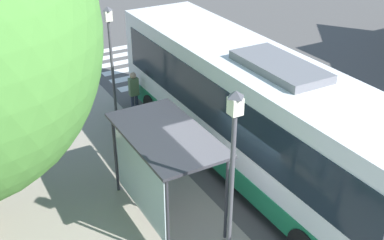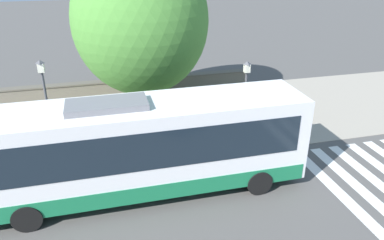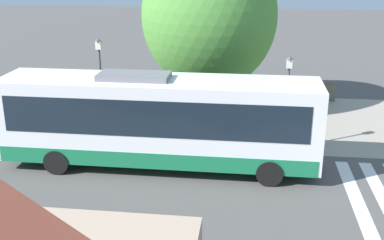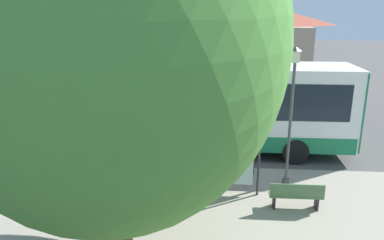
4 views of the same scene
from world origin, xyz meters
The scene contains 11 objects.
ground_plane centered at (0.00, 0.00, 0.00)m, with size 120.00×120.00×0.00m, color #514F4C.
sidewalk_plaza centered at (-4.50, 0.00, 0.01)m, with size 9.00×44.00×0.02m.
crosswalk_stripes centered at (5.00, 11.32, 0.00)m, with size 9.00×5.25×0.01m.
background_building centered at (17.07, -0.67, 3.38)m, with size 8.08×10.83×6.57m.
bus centered at (1.83, 1.51, 1.99)m, with size 2.74×12.50×3.85m.
bus_shelter centered at (-1.48, 0.93, 2.09)m, with size 1.89×3.47×2.48m.
pedestrian centered at (0.21, 6.60, 1.01)m, with size 0.34×0.23×1.71m.
bench centered at (-2.91, -1.72, 0.47)m, with size 0.40×1.58×0.88m.
street_lamp_near centered at (-1.14, -1.73, 2.75)m, with size 0.28×0.28×4.66m.
street_lamp_far centered at (-0.52, 6.64, 2.49)m, with size 0.28×0.28×4.19m.
shade_tree centered at (-5.74, 2.80, 5.16)m, with size 7.03×7.03×9.03m.
Camera 4 is at (-13.13, 0.61, 5.81)m, focal length 35.00 mm.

